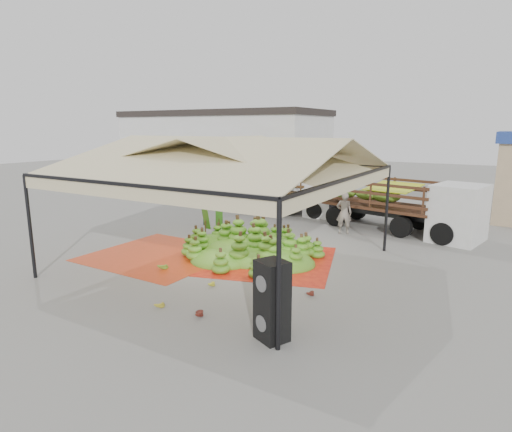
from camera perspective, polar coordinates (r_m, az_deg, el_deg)
The scene contains 17 objects.
ground at distance 13.91m, azimuth -3.91°, elevation -6.25°, with size 90.00×90.00×0.00m, color slate.
canopy_tent at distance 13.27m, azimuth -4.11°, elevation 7.44°, with size 8.10×8.10×4.00m.
building_white at distance 30.47m, azimuth -4.41°, elevation 8.75°, with size 14.30×6.30×5.40m.
tarp_left at distance 15.07m, azimuth -12.59°, elevation -5.06°, with size 4.42×4.21×0.01m, color red.
tarp_right at distance 14.08m, azimuth 1.90°, elevation -5.97°, with size 3.95×4.15×0.01m, color red.
banana_heap at distance 14.49m, azimuth -1.04°, elevation -3.08°, with size 5.42×4.45×1.16m, color #40841B.
hand_yellow_a at distance 10.88m, azimuth -12.97°, elevation -11.23°, with size 0.43×0.35×0.19m, color gold.
hand_yellow_b at distance 11.98m, azimuth -6.29°, elevation -8.81°, with size 0.42×0.35×0.19m, color gold.
hand_red_a at distance 11.39m, azimuth 6.92°, elevation -9.96°, with size 0.42×0.34×0.19m, color #5C2115.
hand_red_b at distance 10.19m, azimuth -8.16°, elevation -12.58°, with size 0.50×0.41×0.23m, color #521B12.
hand_green at distance 13.63m, azimuth -12.45°, elevation -6.39°, with size 0.49×0.40×0.22m, color #426E16.
hanging_bunches at distance 10.96m, azimuth 1.41°, elevation 2.98°, with size 3.24×0.24×0.20m.
speaker_stack at distance 8.83m, azimuth 2.16°, elevation -11.24°, with size 0.78×0.74×1.69m.
banana_leaves at distance 16.35m, azimuth -5.89°, elevation -3.53°, with size 0.96×1.36×3.70m, color #396F1D, non-canonical shape.
vendor at distance 17.80m, azimuth 11.66°, elevation 0.40°, with size 0.63×0.41×1.72m, color gray.
truck_left at distance 21.93m, azimuth 4.48°, elevation 3.67°, with size 5.87×2.29×1.98m.
truck_right at distance 18.64m, azimuth 19.42°, elevation 1.97°, with size 6.65×3.40×2.18m.
Camera 1 is at (7.60, -10.83, 4.29)m, focal length 30.00 mm.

